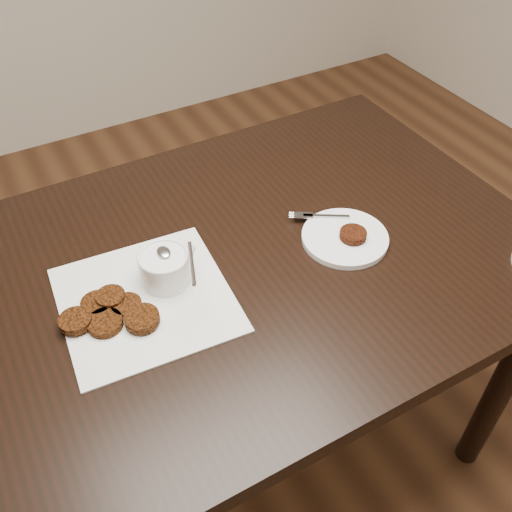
{
  "coord_description": "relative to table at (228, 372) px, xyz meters",
  "views": [
    {
      "loc": [
        -0.39,
        -0.61,
        1.54
      ],
      "look_at": [
        -0.01,
        0.07,
        0.8
      ],
      "focal_mm": 39.93,
      "sensor_mm": 36.0,
      "label": 1
    }
  ],
  "objects": [
    {
      "name": "plate_with_patty",
      "position": [
        0.25,
        -0.06,
        0.39
      ],
      "size": [
        0.25,
        0.25,
        0.03
      ],
      "primitive_type": null,
      "rotation": [
        0.0,
        0.0,
        -0.55
      ],
      "color": "white",
      "rests_on": "table"
    },
    {
      "name": "sauce_ramekin",
      "position": [
        -0.11,
        0.01,
        0.45
      ],
      "size": [
        0.15,
        0.15,
        0.13
      ],
      "primitive_type": null,
      "rotation": [
        0.0,
        0.0,
        0.26
      ],
      "color": "white",
      "rests_on": "napkin"
    },
    {
      "name": "patty_cluster",
      "position": [
        -0.24,
        -0.02,
        0.39
      ],
      "size": [
        0.27,
        0.27,
        0.02
      ],
      "primitive_type": null,
      "rotation": [
        0.0,
        0.0,
        -0.35
      ],
      "color": "#62290C",
      "rests_on": "napkin"
    },
    {
      "name": "table",
      "position": [
        0.0,
        0.0,
        0.0
      ],
      "size": [
        1.32,
        0.85,
        0.75
      ],
      "primitive_type": "cube",
      "color": "black",
      "rests_on": "floor"
    },
    {
      "name": "napkin",
      "position": [
        -0.17,
        -0.02,
        0.38
      ],
      "size": [
        0.33,
        0.33,
        0.0
      ],
      "primitive_type": "cube",
      "rotation": [
        0.0,
        0.0,
        -0.08
      ],
      "color": "white",
      "rests_on": "table"
    },
    {
      "name": "floor",
      "position": [
        0.05,
        -0.13,
        -0.38
      ],
      "size": [
        4.0,
        4.0,
        0.0
      ],
      "primitive_type": "plane",
      "color": "brown",
      "rests_on": "ground"
    }
  ]
}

